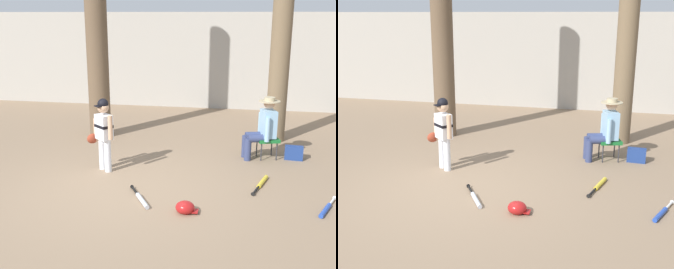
{
  "view_description": "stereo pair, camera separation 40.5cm",
  "coord_description": "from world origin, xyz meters",
  "views": [
    {
      "loc": [
        1.89,
        -6.05,
        2.7
      ],
      "look_at": [
        0.65,
        0.74,
        0.75
      ],
      "focal_mm": 45.73,
      "sensor_mm": 36.0,
      "label": 1
    },
    {
      "loc": [
        2.28,
        -5.97,
        2.7
      ],
      "look_at": [
        0.65,
        0.74,
        0.75
      ],
      "focal_mm": 45.73,
      "sensor_mm": 36.0,
      "label": 2
    }
  ],
  "objects": [
    {
      "name": "tree_behind_spectator",
      "position": [
        2.58,
        3.35,
        2.55
      ],
      "size": [
        0.62,
        0.62,
        5.72
      ],
      "color": "brown",
      "rests_on": "ground"
    },
    {
      "name": "ground_plane",
      "position": [
        0.0,
        0.0,
        0.0
      ],
      "size": [
        60.0,
        60.0,
        0.0
      ],
      "primitive_type": "plane",
      "color": "#897056"
    },
    {
      "name": "bat_yellow_trainer",
      "position": [
        2.23,
        0.64,
        0.03
      ],
      "size": [
        0.29,
        0.8,
        0.07
      ],
      "color": "yellow",
      "rests_on": "ground"
    },
    {
      "name": "bat_blue_youth",
      "position": [
        3.11,
        -0.19,
        0.03
      ],
      "size": [
        0.36,
        0.71,
        0.07
      ],
      "color": "#2347AD",
      "rests_on": "ground"
    },
    {
      "name": "folding_stool",
      "position": [
        2.35,
        2.04,
        0.36
      ],
      "size": [
        0.49,
        0.49,
        0.41
      ],
      "color": "#196B2D",
      "rests_on": "ground"
    },
    {
      "name": "concrete_back_wall",
      "position": [
        0.0,
        6.6,
        1.38
      ],
      "size": [
        18.0,
        0.36,
        2.76
      ],
      "primitive_type": "cube",
      "color": "#ADA89E",
      "rests_on": "ground"
    },
    {
      "name": "tree_near_player",
      "position": [
        -1.32,
        2.96,
        2.49
      ],
      "size": [
        0.68,
        0.68,
        5.64
      ],
      "color": "brown",
      "rests_on": "ground"
    },
    {
      "name": "batting_helmet_red",
      "position": [
        1.14,
        -0.6,
        0.08
      ],
      "size": [
        0.32,
        0.25,
        0.19
      ],
      "color": "#A81919",
      "rests_on": "ground"
    },
    {
      "name": "bat_aluminum_silver",
      "position": [
        0.43,
        -0.33,
        0.03
      ],
      "size": [
        0.47,
        0.74,
        0.07
      ],
      "color": "#B7BCC6",
      "rests_on": "ground"
    },
    {
      "name": "handbag_beside_stool",
      "position": [
        2.87,
        2.06,
        0.13
      ],
      "size": [
        0.35,
        0.21,
        0.26
      ],
      "primitive_type": "cube",
      "rotation": [
        0.0,
        0.0,
        -0.09
      ],
      "color": "navy",
      "rests_on": "ground"
    },
    {
      "name": "seated_spectator",
      "position": [
        2.26,
        2.02,
        0.64
      ],
      "size": [
        0.68,
        0.54,
        1.2
      ],
      "color": "navy",
      "rests_on": "ground"
    },
    {
      "name": "young_ballplayer",
      "position": [
        -0.53,
        0.84,
        0.74
      ],
      "size": [
        0.59,
        0.42,
        1.31
      ],
      "color": "white",
      "rests_on": "ground"
    }
  ]
}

